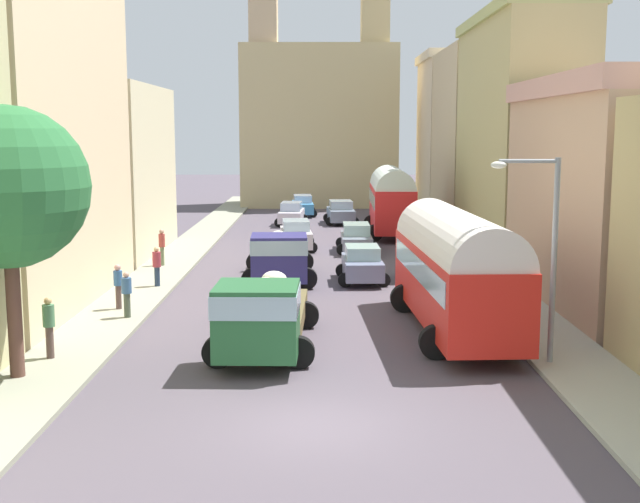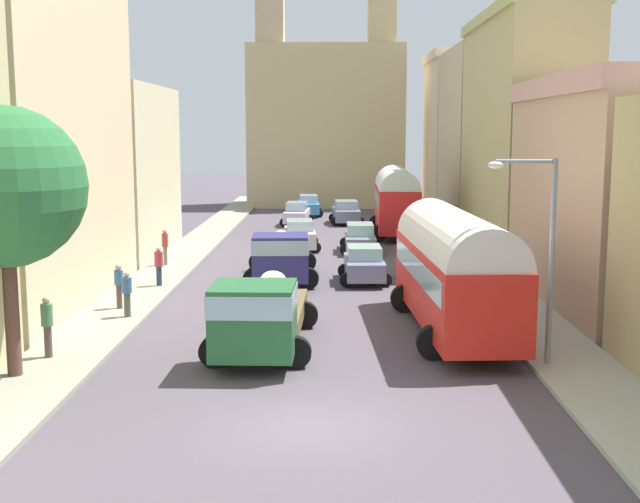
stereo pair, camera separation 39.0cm
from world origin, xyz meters
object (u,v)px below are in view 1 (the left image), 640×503
object	(u,v)px
car_1	(293,214)
car_3	(364,264)
parked_bus_0	(457,266)
pedestrian_4	(164,245)
car_0	(297,235)
car_2	(304,205)
car_4	(358,238)
car_5	(342,212)
parked_bus_1	(393,198)
pedestrian_2	(51,325)
pedestrian_3	(128,293)
pedestrian_0	(158,265)
pedestrian_1	(120,284)
streetlamp_near	(546,241)
cargo_truck_0	(264,313)
cargo_truck_1	(281,256)

from	to	relation	value
car_1	car_3	world-z (taller)	car_1
parked_bus_0	pedestrian_4	size ratio (longest dim) A/B	5.32
car_3	car_0	bearing A→B (deg)	108.28
car_2	parked_bus_0	bearing A→B (deg)	-81.13
parked_bus_0	car_4	distance (m)	18.11
car_5	pedestrian_4	size ratio (longest dim) A/B	2.22
parked_bus_1	car_0	bearing A→B (deg)	-133.34
car_0	car_5	xyz separation A→B (m)	(2.80, 12.70, -0.01)
car_4	pedestrian_2	world-z (taller)	pedestrian_2
car_4	pedestrian_3	size ratio (longest dim) A/B	2.47
pedestrian_0	pedestrian_1	distance (m)	4.39
car_5	pedestrian_1	bearing A→B (deg)	-107.19
pedestrian_3	pedestrian_4	size ratio (longest dim) A/B	0.92
car_4	pedestrian_0	bearing A→B (deg)	-129.41
pedestrian_2	pedestrian_4	distance (m)	16.00
car_0	car_1	world-z (taller)	car_0
car_3	car_4	world-z (taller)	car_3
parked_bus_1	streetlamp_near	distance (m)	28.62
car_0	car_2	xyz separation A→B (m)	(-0.01, 18.11, -0.03)
parked_bus_0	cargo_truck_0	bearing A→B (deg)	-156.47
car_1	car_4	bearing A→B (deg)	-72.64
parked_bus_0	pedestrian_2	world-z (taller)	parked_bus_0
car_2	car_4	xyz separation A→B (m)	(3.31, -18.75, -0.04)
pedestrian_0	pedestrian_2	bearing A→B (deg)	-94.77
car_5	car_0	bearing A→B (deg)	-102.41
pedestrian_1	cargo_truck_1	bearing A→B (deg)	45.32
parked_bus_1	streetlamp_near	xyz separation A→B (m)	(1.68, -28.55, 1.19)
parked_bus_1	car_2	size ratio (longest dim) A/B	1.97
cargo_truck_1	car_3	distance (m)	3.62
parked_bus_1	pedestrian_1	size ratio (longest dim) A/B	4.88
car_4	pedestrian_3	distance (m)	18.47
car_3	parked_bus_1	bearing A→B (deg)	80.51
parked_bus_0	pedestrian_3	distance (m)	11.22
parked_bus_1	streetlamp_near	bearing A→B (deg)	-86.63
parked_bus_0	car_5	world-z (taller)	parked_bus_0
car_3	pedestrian_3	distance (m)	11.26
cargo_truck_0	pedestrian_2	bearing A→B (deg)	-171.65
pedestrian_1	pedestrian_4	world-z (taller)	pedestrian_4
parked_bus_1	car_0	size ratio (longest dim) A/B	2.01
parked_bus_1	cargo_truck_1	xyz separation A→B (m)	(-6.21, -16.14, -1.16)
car_5	parked_bus_0	bearing A→B (deg)	-84.68
pedestrian_1	car_5	bearing A→B (deg)	72.81
car_5	pedestrian_0	world-z (taller)	pedestrian_0
streetlamp_near	cargo_truck_1	bearing A→B (deg)	122.45
car_4	pedestrian_2	xyz separation A→B (m)	(-9.63, -21.41, 0.33)
car_1	car_5	xyz separation A→B (m)	(3.46, 0.66, 0.02)
car_3	pedestrian_3	xyz separation A→B (m)	(-8.51, -7.38, 0.20)
car_2	streetlamp_near	bearing A→B (deg)	-79.52
parked_bus_1	cargo_truck_0	size ratio (longest dim) A/B	1.12
parked_bus_1	car_3	size ratio (longest dim) A/B	2.30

